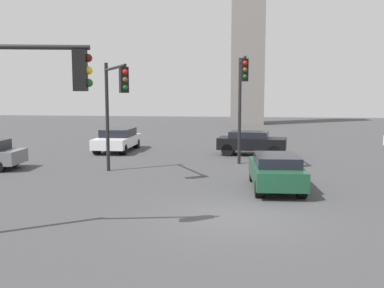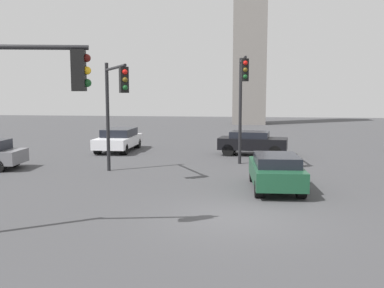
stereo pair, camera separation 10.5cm
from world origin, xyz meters
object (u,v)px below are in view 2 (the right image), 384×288
Objects in this scene: traffic_light_0 at (242,89)px; car_2 at (276,171)px; car_3 at (119,139)px; traffic_light_3 at (115,95)px; car_1 at (252,142)px; traffic_light_2 at (13,96)px.

traffic_light_0 reaches higher than car_2.
traffic_light_0 reaches higher than car_3.
traffic_light_3 is 1.07× the size of car_3.
traffic_light_0 is 1.08× the size of traffic_light_3.
car_1 is 0.88× the size of car_3.
traffic_light_2 is (-5.28, -10.93, -0.29)m from traffic_light_0.
car_3 is at bearing 166.48° from traffic_light_3.
traffic_light_3 is at bearing 73.60° from car_2.
traffic_light_0 is at bearing 52.37° from traffic_light_2.
car_2 is (0.90, -8.95, -0.04)m from car_1.
traffic_light_3 reaches higher than car_1.
car_3 is at bearing -178.29° from car_1.
traffic_light_2 reaches higher than car_2.
traffic_light_0 is 12.14m from traffic_light_2.
traffic_light_0 reaches higher than traffic_light_3.
car_1 is at bearing 167.43° from traffic_light_0.
car_2 is (6.68, 6.36, -2.82)m from traffic_light_2.
traffic_light_2 is 16.60m from car_1.
traffic_light_3 is 1.22× the size of car_2.
car_1 is (5.80, 7.48, -2.77)m from traffic_light_3.
car_2 is 13.38m from car_3.
traffic_light_0 reaches higher than traffic_light_2.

